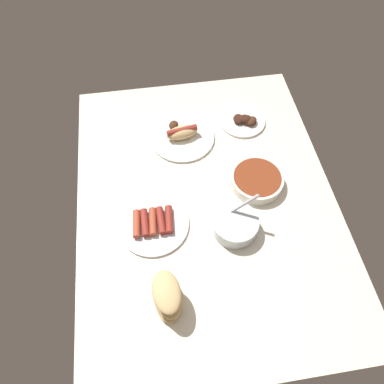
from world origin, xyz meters
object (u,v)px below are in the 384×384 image
object	(u,v)px
bowl_chili	(257,180)
bread_stack	(168,297)
plate_hotdog_assembled	(182,135)
plate_sausages	(153,223)
bowl_coleslaw	(235,224)
plate_grilled_meat	(243,120)

from	to	relation	value
bowl_chili	bread_stack	bearing A→B (deg)	136.19
plate_hotdog_assembled	bread_stack	xyz separation A→B (cm)	(-63.37, 12.68, 3.76)
bread_stack	bowl_chili	world-z (taller)	bread_stack
plate_hotdog_assembled	plate_sausages	world-z (taller)	plate_hotdog_assembled
bread_stack	bowl_coleslaw	bearing A→B (deg)	-49.45
plate_grilled_meat	bowl_chili	world-z (taller)	bowl_chili
bowl_coleslaw	bowl_chili	distance (cm)	20.40
plate_hotdog_assembled	plate_grilled_meat	bearing A→B (deg)	-79.98
plate_sausages	bowl_chili	distance (cm)	39.89
plate_grilled_meat	bowl_coleslaw	bearing A→B (deg)	163.64
plate_sausages	bread_stack	xyz separation A→B (cm)	(-26.57, -2.06, 4.32)
bowl_coleslaw	bowl_chili	size ratio (longest dim) A/B	0.81
bowl_coleslaw	plate_hotdog_assembled	world-z (taller)	bowl_coleslaw
plate_grilled_meat	bowl_chili	distance (cm)	30.25
plate_sausages	plate_grilled_meat	distance (cm)	57.79
plate_hotdog_assembled	plate_sausages	distance (cm)	39.64
bread_stack	bowl_chili	size ratio (longest dim) A/B	0.76
bowl_coleslaw	plate_sausages	size ratio (longest dim) A/B	0.63
plate_grilled_meat	bowl_chili	xyz separation A→B (cm)	(-30.15, 2.11, 1.19)
plate_sausages	plate_grilled_meat	xyz separation A→B (cm)	(41.33, -40.39, -0.00)
bread_stack	plate_grilled_meat	xyz separation A→B (cm)	(67.90, -38.33, -4.32)
plate_grilled_meat	plate_hotdog_assembled	bearing A→B (deg)	100.02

